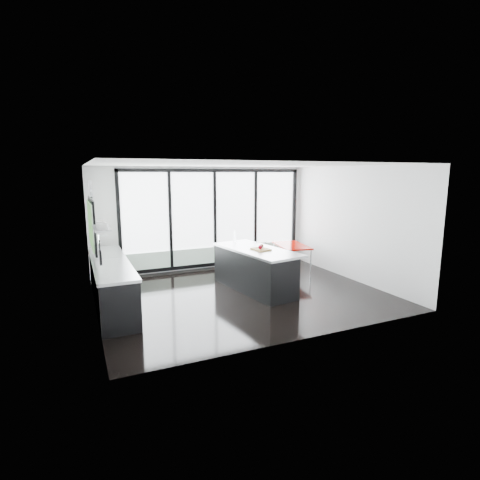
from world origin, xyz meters
name	(u,v)px	position (x,y,z in m)	size (l,w,h in m)	color
floor	(241,294)	(0.00, 0.00, 0.00)	(6.00, 5.00, 0.00)	black
ceiling	(242,165)	(0.00, 0.00, 2.80)	(6.00, 5.00, 0.00)	white
wall_back	(214,223)	(0.27, 2.47, 1.27)	(6.00, 0.09, 2.80)	silver
wall_front	(308,254)	(0.00, -2.50, 1.40)	(6.00, 0.00, 2.80)	silver
wall_left	(92,231)	(-2.97, 0.27, 1.56)	(0.26, 5.00, 2.80)	silver
wall_right	(352,224)	(3.00, 0.00, 1.40)	(0.00, 5.00, 2.80)	silver
counter_cabinets	(111,283)	(-2.67, 0.40, 0.46)	(0.69, 3.24, 1.36)	black
island	(254,269)	(0.38, 0.16, 0.48)	(1.32, 2.44, 1.23)	black
bar_stool_near	(290,275)	(1.11, -0.20, 0.34)	(0.43, 0.43, 0.68)	silver
bar_stool_far	(264,266)	(0.93, 0.68, 0.37)	(0.46, 0.46, 0.73)	silver
red_table	(292,257)	(2.16, 1.41, 0.34)	(0.73, 1.28, 0.68)	#9A0B02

